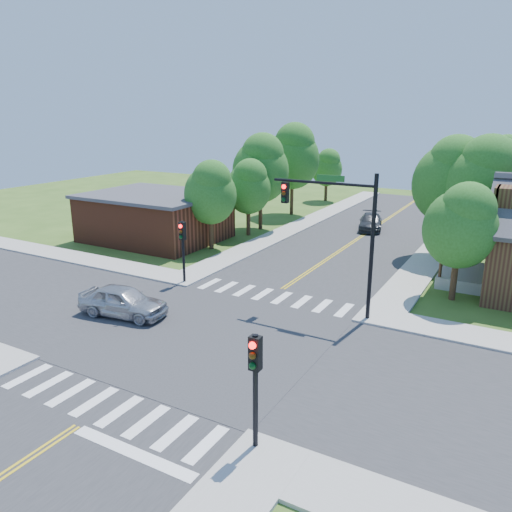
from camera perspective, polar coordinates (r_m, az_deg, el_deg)
The scene contains 25 objects.
ground at distance 22.93m, azimuth -5.45°, elevation -9.45°, with size 100.00×100.00×0.00m, color #37561B.
road_ns at distance 22.92m, azimuth -5.45°, elevation -9.41°, with size 10.00×90.00×0.04m, color #2D2D30.
road_ew at distance 22.92m, azimuth -5.45°, elevation -9.39°, with size 90.00×10.00×0.04m, color #2D2D30.
intersection_patch at distance 22.93m, azimuth -5.45°, elevation -9.45°, with size 10.20×10.20×0.06m, color #2D2D30.
sidewalk_nw at distance 44.02m, azimuth -10.71°, elevation 2.99°, with size 40.00×40.00×0.14m.
crosswalk_north at distance 27.79m, azimuth 1.85°, elevation -4.58°, with size 8.85×2.00×0.01m.
crosswalk_south at distance 18.81m, azimuth -16.69°, elevation -16.12°, with size 8.85×2.00×0.01m.
centerline at distance 22.91m, azimuth -5.45°, elevation -9.35°, with size 0.30×90.00×0.01m.
stop_bar at distance 16.53m, azimuth -13.88°, elevation -21.08°, with size 4.60×0.45×0.09m, color white.
signal_mast_ne at distance 24.39m, azimuth 9.47°, elevation 4.03°, with size 5.30×0.42×7.20m.
signal_pole_se at distance 14.81m, azimuth -0.12°, elevation -13.01°, with size 0.34×0.42×3.80m.
signal_pole_nw at distance 29.41m, azimuth -8.39°, elevation 1.77°, with size 0.34×0.42×3.80m.
building_nw at distance 40.66m, azimuth -11.44°, elevation 4.49°, with size 10.40×8.40×3.73m.
tree_e_a at distance 28.23m, azimuth 22.47°, elevation 3.41°, with size 3.82×3.63×6.49m.
tree_e_b at distance 35.37m, azimuth 24.56°, elevation 7.83°, with size 5.07×4.81×8.61m.
tree_e_c at distance 43.14m, azimuth 25.83°, elevation 8.41°, with size 4.72×4.48×8.02m.
tree_e_d at distance 52.34m, azimuth 26.30°, elevation 9.39°, with size 4.67×4.44×7.95m.
tree_w_a at distance 36.65m, azimuth -5.21°, elevation 7.40°, with size 3.90×3.71×6.64m.
tree_w_b at distance 42.79m, azimuth 0.59°, elevation 10.17°, with size 4.87×4.62×8.28m.
tree_w_c at distance 49.35m, azimuth 4.26°, elevation 11.46°, with size 5.28×5.02×8.98m.
tree_w_d at distance 57.92m, azimuth 8.15°, elevation 10.07°, with size 3.51×3.34×5.97m.
tree_house at distance 36.45m, azimuth 21.45°, elevation 8.26°, with size 5.00×4.75×8.50m.
tree_bldg at distance 40.75m, azimuth -0.83°, elevation 8.07°, with size 3.73×3.55×6.35m.
car_silver at distance 25.82m, azimuth -14.96°, elevation -5.07°, with size 4.77×2.46×1.55m, color #B1B3B9.
car_dgrey at distance 44.43m, azimuth 12.96°, elevation 3.77°, with size 2.99×4.94×1.34m, color #2F3235.
Camera 1 is at (11.97, -16.88, 9.88)m, focal length 35.00 mm.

